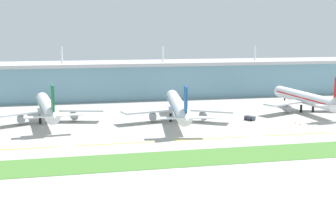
{
  "coord_description": "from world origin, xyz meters",
  "views": [
    {
      "loc": [
        -51.43,
        -154.25,
        38.62
      ],
      "look_at": [
        -11.28,
        30.99,
        7.0
      ],
      "focal_mm": 48.01,
      "sensor_mm": 36.0,
      "label": 1
    }
  ],
  "objects_px": {
    "airliner_middle": "(178,106)",
    "pushback_tug": "(250,118)",
    "airliner_near": "(47,107)",
    "airliner_far": "(306,98)",
    "safety_cone_left_wingtip": "(295,123)",
    "safety_cone_right_wingtip": "(300,124)"
  },
  "relations": [
    {
      "from": "airliner_near",
      "to": "safety_cone_right_wingtip",
      "type": "relative_size",
      "value": 87.02
    },
    {
      "from": "airliner_far",
      "to": "safety_cone_left_wingtip",
      "type": "height_order",
      "value": "airliner_far"
    },
    {
      "from": "pushback_tug",
      "to": "safety_cone_left_wingtip",
      "type": "bearing_deg",
      "value": -33.39
    },
    {
      "from": "airliner_near",
      "to": "airliner_middle",
      "type": "xyz_separation_m",
      "value": [
        54.61,
        -9.1,
        0.01
      ]
    },
    {
      "from": "airliner_near",
      "to": "airliner_middle",
      "type": "distance_m",
      "value": 55.37
    },
    {
      "from": "safety_cone_left_wingtip",
      "to": "airliner_far",
      "type": "bearing_deg",
      "value": 53.45
    },
    {
      "from": "airliner_middle",
      "to": "safety_cone_right_wingtip",
      "type": "bearing_deg",
      "value": -21.58
    },
    {
      "from": "airliner_near",
      "to": "airliner_far",
      "type": "distance_m",
      "value": 119.96
    },
    {
      "from": "airliner_far",
      "to": "safety_cone_right_wingtip",
      "type": "relative_size",
      "value": 85.86
    },
    {
      "from": "airliner_middle",
      "to": "pushback_tug",
      "type": "distance_m",
      "value": 31.83
    },
    {
      "from": "pushback_tug",
      "to": "safety_cone_left_wingtip",
      "type": "xyz_separation_m",
      "value": [
        15.97,
        -10.53,
        -0.75
      ]
    },
    {
      "from": "airliner_middle",
      "to": "pushback_tug",
      "type": "height_order",
      "value": "airliner_middle"
    },
    {
      "from": "airliner_middle",
      "to": "airliner_far",
      "type": "distance_m",
      "value": 66.0
    },
    {
      "from": "airliner_near",
      "to": "safety_cone_left_wingtip",
      "type": "xyz_separation_m",
      "value": [
        101.56,
        -24.67,
        -6.1
      ]
    },
    {
      "from": "airliner_middle",
      "to": "safety_cone_right_wingtip",
      "type": "relative_size",
      "value": 100.48
    },
    {
      "from": "safety_cone_right_wingtip",
      "to": "airliner_near",
      "type": "bearing_deg",
      "value": 164.72
    },
    {
      "from": "airliner_far",
      "to": "safety_cone_left_wingtip",
      "type": "relative_size",
      "value": 85.86
    },
    {
      "from": "airliner_far",
      "to": "safety_cone_right_wingtip",
      "type": "height_order",
      "value": "airliner_far"
    },
    {
      "from": "safety_cone_left_wingtip",
      "to": "pushback_tug",
      "type": "bearing_deg",
      "value": 146.61
    },
    {
      "from": "pushback_tug",
      "to": "safety_cone_right_wingtip",
      "type": "xyz_separation_m",
      "value": [
        16.51,
        -13.75,
        -0.75
      ]
    },
    {
      "from": "airliner_near",
      "to": "airliner_middle",
      "type": "height_order",
      "value": "same"
    },
    {
      "from": "airliner_near",
      "to": "safety_cone_left_wingtip",
      "type": "relative_size",
      "value": 87.02
    }
  ]
}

